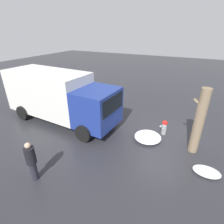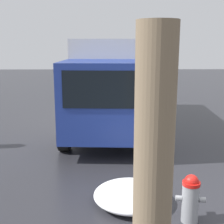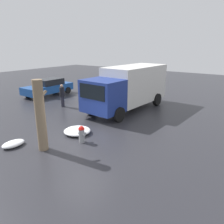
# 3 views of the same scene
# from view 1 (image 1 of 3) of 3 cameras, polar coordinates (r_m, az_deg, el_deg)

# --- Properties ---
(ground_plane) EXTENTS (60.00, 60.00, 0.00)m
(ground_plane) POSITION_cam_1_polar(r_m,az_deg,el_deg) (10.06, 16.40, -6.81)
(ground_plane) COLOR #28282D
(fire_hydrant) EXTENTS (0.39, 0.48, 0.81)m
(fire_hydrant) POSITION_cam_1_polar(r_m,az_deg,el_deg) (9.85, 16.68, -4.75)
(fire_hydrant) COLOR gray
(fire_hydrant) RESTS_ON ground_plane
(tree_trunk) EXTENTS (0.64, 0.42, 3.08)m
(tree_trunk) POSITION_cam_1_polar(r_m,az_deg,el_deg) (8.52, 26.53, -2.85)
(tree_trunk) COLOR #7F6B51
(tree_trunk) RESTS_ON ground_plane
(delivery_truck) EXTENTS (7.26, 2.90, 2.97)m
(delivery_truck) POSITION_cam_1_polar(r_m,az_deg,el_deg) (10.91, -17.03, 5.21)
(delivery_truck) COLOR navy
(delivery_truck) RESTS_ON ground_plane
(pedestrian) EXTENTS (0.36, 0.36, 1.67)m
(pedestrian) POSITION_cam_1_polar(r_m,az_deg,el_deg) (7.19, -24.85, -14.08)
(pedestrian) COLOR #23232D
(pedestrian) RESTS_ON ground_plane
(snow_pile_by_hydrant) EXTENTS (1.37, 1.36, 0.30)m
(snow_pile_by_hydrant) POSITION_cam_1_polar(r_m,az_deg,el_deg) (9.32, 11.58, -7.97)
(snow_pile_by_hydrant) COLOR white
(snow_pile_by_hydrant) RESTS_ON ground_plane
(snow_pile_curbside) EXTENTS (1.04, 0.68, 0.24)m
(snow_pile_curbside) POSITION_cam_1_polar(r_m,az_deg,el_deg) (8.18, 28.50, -16.75)
(snow_pile_curbside) COLOR white
(snow_pile_curbside) RESTS_ON ground_plane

